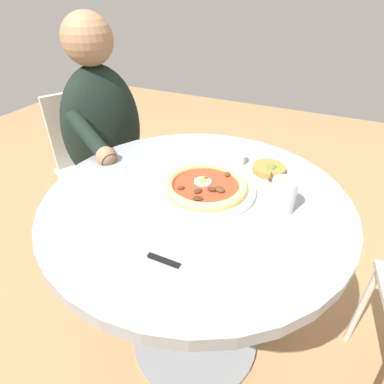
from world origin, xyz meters
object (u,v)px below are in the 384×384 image
pizza_on_plate (206,186)px  fork_utensil (119,173)px  cafe_chair_diner (98,160)px  olive_pan (269,169)px  steak_knife (176,265)px  diner_person (109,169)px  dining_table (196,238)px  ramekin_capers (237,158)px  water_glass (283,197)px

pizza_on_plate → fork_utensil: size_ratio=2.10×
fork_utensil → cafe_chair_diner: size_ratio=0.17×
olive_pan → cafe_chair_diner: size_ratio=0.16×
pizza_on_plate → olive_pan: size_ratio=2.28×
steak_knife → olive_pan: (0.09, 0.49, 0.01)m
steak_knife → olive_pan: bearing=79.9°
cafe_chair_diner → diner_person: bearing=-28.4°
steak_knife → pizza_on_plate: bearing=100.8°
diner_person → olive_pan: bearing=-6.2°
dining_table → olive_pan: 0.33m
ramekin_capers → diner_person: size_ratio=0.05×
olive_pan → diner_person: (-0.75, 0.08, -0.22)m
water_glass → steak_knife: water_glass is taller
pizza_on_plate → steak_knife: size_ratio=1.44×
ramekin_capers → water_glass: bearing=-46.3°
water_glass → fork_utensil: (-0.52, -0.03, -0.04)m
dining_table → pizza_on_plate: pizza_on_plate is taller
diner_person → cafe_chair_diner: 0.14m
cafe_chair_diner → steak_knife: bearing=-39.4°
fork_utensil → water_glass: bearing=3.7°
water_glass → ramekin_capers: size_ratio=1.51×
olive_pan → ramekin_capers: bearing=170.3°
water_glass → fork_utensil: water_glass is taller
steak_knife → cafe_chair_diner: bearing=140.6°
dining_table → fork_utensil: bearing=178.5°
dining_table → steak_knife: 0.33m
pizza_on_plate → steak_knife: (0.06, -0.30, -0.01)m
water_glass → steak_knife: bearing=-118.0°
pizza_on_plate → cafe_chair_diner: (-0.72, 0.34, -0.24)m
water_glass → ramekin_capers: (-0.19, 0.20, -0.02)m
pizza_on_plate → diner_person: (-0.60, 0.27, -0.23)m
dining_table → olive_pan: size_ratio=6.88×
pizza_on_plate → diner_person: bearing=155.6°
ramekin_capers → cafe_chair_diner: bearing=170.5°
fork_utensil → diner_person: bearing=135.5°
water_glass → diner_person: 0.90m
dining_table → pizza_on_plate: (0.01, 0.03, 0.19)m
ramekin_capers → olive_pan: (0.12, -0.02, -0.01)m
steak_knife → olive_pan: size_ratio=1.59×
pizza_on_plate → cafe_chair_diner: bearing=154.9°
water_glass → cafe_chair_diner: (-0.94, 0.33, -0.26)m
water_glass → diner_person: bearing=162.2°
pizza_on_plate → ramekin_capers: pizza_on_plate is taller
dining_table → water_glass: 0.32m
diner_person → steak_knife: bearing=-41.1°
pizza_on_plate → water_glass: water_glass is taller
pizza_on_plate → water_glass: size_ratio=3.26×
dining_table → diner_person: size_ratio=0.77×
ramekin_capers → fork_utensil: 0.40m
steak_knife → fork_utensil: steak_knife is taller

